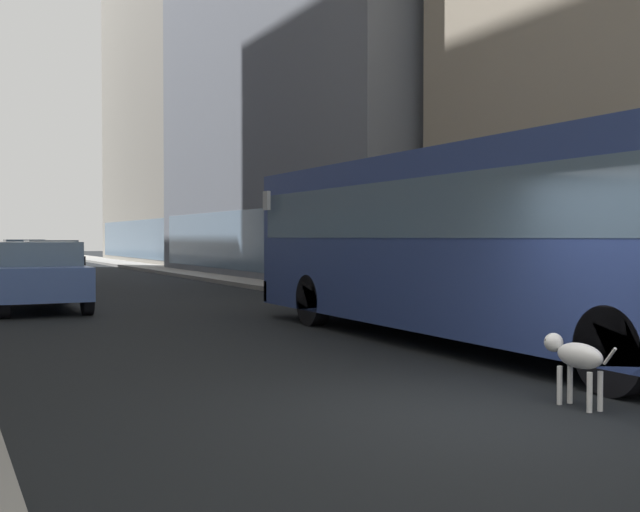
{
  "coord_description": "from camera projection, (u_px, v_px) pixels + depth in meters",
  "views": [
    {
      "loc": [
        -4.97,
        -6.34,
        1.73
      ],
      "look_at": [
        1.12,
        6.28,
        1.4
      ],
      "focal_mm": 44.9,
      "sensor_mm": 36.0,
      "label": 1
    }
  ],
  "objects": [
    {
      "name": "pedestrian_in_coat",
      "position": [
        493.0,
        271.0,
        16.81
      ],
      "size": [
        0.34,
        0.34,
        1.69
      ],
      "color": "#1E1E2D",
      "rests_on": "sidewalk_right"
    },
    {
      "name": "car_blue_hatchback",
      "position": [
        37.0,
        275.0,
        18.91
      ],
      "size": [
        1.94,
        4.48,
        1.62
      ],
      "color": "#4C6BB7",
      "rests_on": "ground"
    },
    {
      "name": "car_black_suv",
      "position": [
        50.0,
        262.0,
        29.05
      ],
      "size": [
        1.8,
        4.41,
        1.62
      ],
      "color": "black",
      "rests_on": "ground"
    },
    {
      "name": "pedestrian_with_handbag",
      "position": [
        416.0,
        267.0,
        19.17
      ],
      "size": [
        0.45,
        0.34,
        1.69
      ],
      "color": "#1E1E2D",
      "rests_on": "sidewalk_right"
    },
    {
      "name": "dalmatian_dog",
      "position": [
        575.0,
        357.0,
        8.15
      ],
      "size": [
        0.22,
        0.96,
        0.72
      ],
      "color": "white",
      "rests_on": "ground"
    },
    {
      "name": "ground_plane",
      "position": [
        47.0,
        272.0,
        39.42
      ],
      "size": [
        120.0,
        120.0,
        0.0
      ],
      "primitive_type": "plane",
      "color": "black"
    },
    {
      "name": "transit_bus",
      "position": [
        470.0,
        234.0,
        12.86
      ],
      "size": [
        2.78,
        11.53,
        3.05
      ],
      "color": "#33478C",
      "rests_on": "ground"
    },
    {
      "name": "sidewalk_right",
      "position": [
        161.0,
        269.0,
        41.9
      ],
      "size": [
        2.4,
        110.0,
        0.15
      ],
      "primitive_type": "cube",
      "color": "gray",
      "rests_on": "ground"
    },
    {
      "name": "car_grey_wagon",
      "position": [
        24.0,
        256.0,
        37.73
      ],
      "size": [
        1.86,
        4.01,
        1.62
      ],
      "color": "slate",
      "rests_on": "ground"
    }
  ]
}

